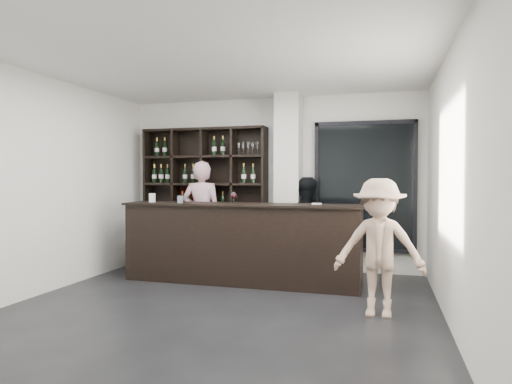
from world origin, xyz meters
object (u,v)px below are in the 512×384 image
(tasting_counter, at_px, (241,243))
(taster_pink, at_px, (202,215))
(wine_shelf, at_px, (205,198))
(taster_black, at_px, (305,226))
(customer, at_px, (379,247))

(tasting_counter, distance_m, taster_pink, 1.26)
(wine_shelf, height_order, taster_pink, wine_shelf)
(wine_shelf, bearing_deg, taster_black, -5.26)
(tasting_counter, relative_size, taster_pink, 1.94)
(wine_shelf, xyz_separation_m, taster_pink, (0.05, -0.26, -0.29))
(taster_pink, xyz_separation_m, taster_black, (1.74, 0.09, -0.14))
(tasting_counter, distance_m, taster_black, 1.20)
(tasting_counter, bearing_deg, taster_pink, 141.40)
(tasting_counter, xyz_separation_m, customer, (1.96, -1.13, 0.18))
(wine_shelf, bearing_deg, taster_pink, -78.93)
(taster_black, bearing_deg, taster_pink, -5.41)
(wine_shelf, relative_size, customer, 1.57)
(tasting_counter, height_order, taster_pink, taster_pink)
(tasting_counter, height_order, taster_black, taster_black)
(tasting_counter, xyz_separation_m, taster_black, (0.80, 0.87, 0.19))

